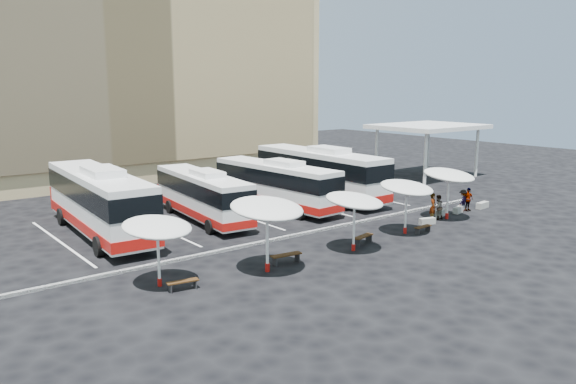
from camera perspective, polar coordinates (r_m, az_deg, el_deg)
ground at (r=33.96m, az=1.80°, el=-4.60°), size 120.00×120.00×0.00m
sandstone_building at (r=60.83m, az=-18.33°, el=13.69°), size 42.00×18.25×29.60m
service_canopy at (r=57.24m, az=14.03°, el=6.34°), size 10.00×8.00×5.20m
curb_divider at (r=34.32m, az=1.26°, el=-4.30°), size 34.00×0.25×0.15m
bay_lines at (r=40.24m, az=-5.52°, el=-2.18°), size 24.15×12.00×0.01m
bus_0 at (r=35.91m, az=-18.66°, el=-0.74°), size 3.76×13.64×4.28m
bus_1 at (r=38.27m, az=-8.72°, el=-0.19°), size 3.44×11.26×3.52m
bus_2 at (r=41.44m, az=-1.28°, el=0.91°), size 3.28×11.80×3.70m
bus_3 at (r=45.07m, az=3.20°, el=2.07°), size 3.32×13.49×4.27m
sunshade_0 at (r=25.80m, az=-13.15°, el=-3.52°), size 3.91×3.94×3.25m
sunshade_1 at (r=27.03m, az=-2.15°, el=-1.70°), size 3.94×3.98×3.73m
sunshade_2 at (r=30.76m, az=6.77°, el=-0.89°), size 4.18×4.20×3.32m
sunshade_3 at (r=34.88m, az=11.97°, el=0.41°), size 3.56×3.60×3.37m
sunshade_4 at (r=39.43m, az=16.04°, el=1.64°), size 3.75×3.79×3.56m
wood_bench_0 at (r=25.79m, az=-10.65°, el=-9.07°), size 1.48×0.62×0.44m
wood_bench_1 at (r=28.92m, az=-0.19°, el=-6.55°), size 1.71×0.65×0.51m
wood_bench_2 at (r=32.72m, az=7.63°, el=-4.62°), size 1.62×0.73×0.48m
wood_bench_3 at (r=35.84m, az=13.53°, el=-3.54°), size 1.37×0.41×0.42m
conc_bench_0 at (r=38.08m, az=13.97°, el=-2.89°), size 1.17×0.65×0.42m
conc_bench_1 at (r=40.66m, az=15.25°, el=-2.06°), size 1.29×0.78×0.46m
conc_bench_2 at (r=42.05m, az=16.92°, el=-1.74°), size 1.22×0.64×0.43m
conc_bench_3 at (r=44.16m, az=19.14°, el=-1.27°), size 1.25×0.50×0.46m
passenger_0 at (r=39.04m, az=14.53°, el=-1.48°), size 0.82×0.78×1.89m
passenger_1 at (r=39.48m, az=14.99°, el=-1.50°), size 0.91×0.76×1.70m
passenger_2 at (r=42.71m, az=17.82°, el=-0.73°), size 1.04×0.52×1.72m
passenger_3 at (r=42.40m, az=17.34°, el=-0.85°), size 1.17×0.87×1.62m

